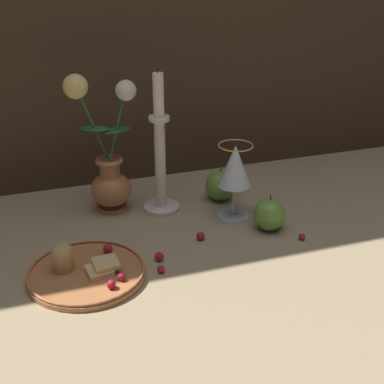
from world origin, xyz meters
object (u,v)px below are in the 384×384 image
(plate_with_pastries, at_px, (85,270))
(wine_glass, at_px, (235,169))
(candlestick, at_px, (160,159))
(apple_near_glass, at_px, (220,185))
(vase, at_px, (108,166))
(apple_beside_vase, at_px, (269,214))

(plate_with_pastries, relative_size, wine_glass, 1.30)
(candlestick, bearing_deg, apple_near_glass, 2.64)
(candlestick, xyz_separation_m, apple_near_glass, (0.15, 0.01, -0.09))
(apple_near_glass, bearing_deg, vase, 172.85)
(vase, xyz_separation_m, apple_beside_vase, (0.32, -0.21, -0.08))
(plate_with_pastries, bearing_deg, apple_near_glass, 32.28)
(wine_glass, xyz_separation_m, apple_beside_vase, (0.05, -0.09, -0.08))
(vase, relative_size, candlestick, 0.97)
(wine_glass, xyz_separation_m, apple_near_glass, (0.00, 0.09, -0.08))
(apple_beside_vase, bearing_deg, candlestick, 140.17)
(plate_with_pastries, distance_m, apple_near_glass, 0.44)
(plate_with_pastries, relative_size, apple_near_glass, 2.61)
(vase, distance_m, plate_with_pastries, 0.30)
(vase, xyz_separation_m, candlestick, (0.12, -0.04, 0.02))
(candlestick, distance_m, apple_near_glass, 0.18)
(wine_glass, height_order, apple_near_glass, wine_glass)
(wine_glass, bearing_deg, plate_with_pastries, -158.73)
(apple_near_glass, bearing_deg, wine_glass, -90.77)
(candlestick, distance_m, apple_beside_vase, 0.28)
(wine_glass, height_order, candlestick, candlestick)
(apple_beside_vase, bearing_deg, apple_near_glass, 105.53)
(apple_near_glass, bearing_deg, plate_with_pastries, -147.72)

